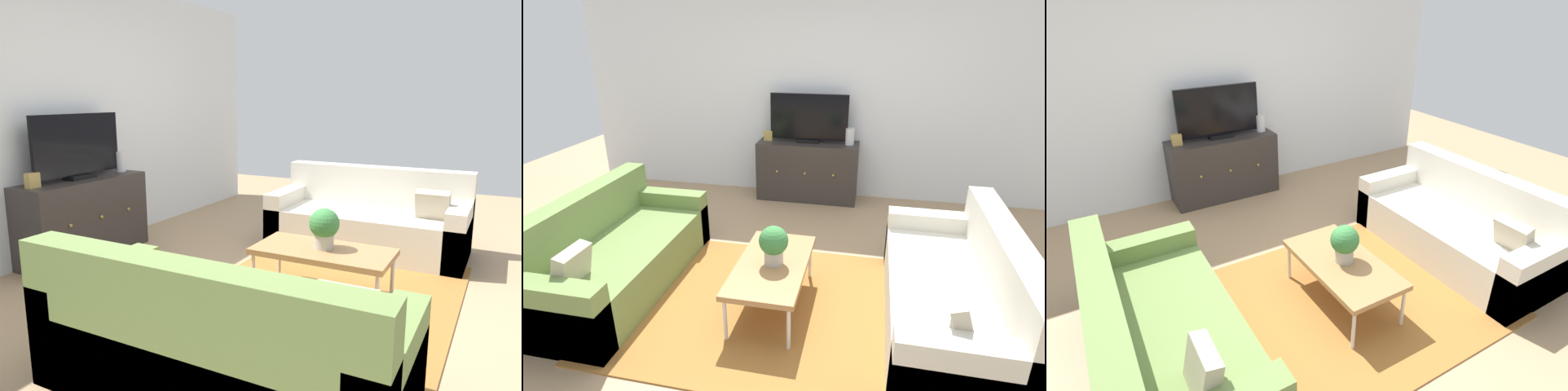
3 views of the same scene
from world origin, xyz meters
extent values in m
plane|color=tan|center=(0.00, 0.00, 0.00)|extent=(10.00, 10.00, 0.00)
cube|color=white|center=(0.00, 2.55, 1.35)|extent=(6.40, 0.12, 2.70)
cube|color=#9E662D|center=(0.00, -0.15, 0.01)|extent=(2.50, 1.90, 0.01)
cube|color=olive|center=(-1.35, -0.10, 0.20)|extent=(0.87, 1.90, 0.41)
cube|color=olive|center=(-1.68, -0.10, 0.41)|extent=(0.20, 1.90, 0.81)
cube|color=olive|center=(-1.35, 0.76, 0.28)|extent=(0.87, 0.18, 0.56)
cube|color=#B2A58C|center=(-1.30, -0.72, 0.53)|extent=(0.17, 0.30, 0.32)
cube|color=beige|center=(1.35, -0.10, 0.20)|extent=(0.87, 1.90, 0.41)
cube|color=beige|center=(1.68, -0.10, 0.41)|extent=(0.20, 1.90, 0.81)
cube|color=beige|center=(1.35, 0.76, 0.28)|extent=(0.87, 0.18, 0.56)
cube|color=beige|center=(1.35, -0.96, 0.28)|extent=(0.87, 0.18, 0.56)
cube|color=#B2A58C|center=(1.30, -0.72, 0.53)|extent=(0.19, 0.30, 0.32)
cube|color=#A37547|center=(0.02, -0.13, 0.38)|extent=(0.54, 1.03, 0.04)
cylinder|color=silver|center=(-0.21, -0.61, 0.18)|extent=(0.03, 0.03, 0.35)
cylinder|color=silver|center=(0.25, -0.61, 0.18)|extent=(0.03, 0.03, 0.35)
cylinder|color=silver|center=(-0.21, 0.35, 0.18)|extent=(0.03, 0.03, 0.35)
cylinder|color=silver|center=(0.25, 0.35, 0.18)|extent=(0.03, 0.03, 0.35)
cylinder|color=#B7B2A8|center=(0.03, -0.13, 0.45)|extent=(0.15, 0.15, 0.11)
sphere|color=#387A3D|center=(0.03, -0.13, 0.59)|extent=(0.23, 0.23, 0.23)
cube|color=#332D2B|center=(-0.09, 2.27, 0.38)|extent=(1.29, 0.44, 0.76)
sphere|color=#B79338|center=(-0.45, 2.04, 0.42)|extent=(0.03, 0.03, 0.03)
sphere|color=#B79338|center=(-0.09, 2.04, 0.42)|extent=(0.03, 0.03, 0.03)
sphere|color=#B79338|center=(0.27, 2.04, 0.42)|extent=(0.03, 0.03, 0.03)
cube|color=black|center=(-0.09, 2.29, 0.78)|extent=(0.28, 0.16, 0.04)
cube|color=black|center=(-0.09, 2.29, 1.09)|extent=(0.99, 0.04, 0.57)
cylinder|color=silver|center=(0.44, 2.27, 0.87)|extent=(0.11, 0.11, 0.21)
cube|color=tan|center=(-0.61, 2.27, 0.83)|extent=(0.11, 0.07, 0.13)
camera|label=1|loc=(-3.31, -1.35, 1.53)|focal=33.46mm
camera|label=2|loc=(0.72, -2.91, 2.10)|focal=28.80mm
camera|label=3|loc=(-1.60, -2.30, 2.31)|focal=28.17mm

